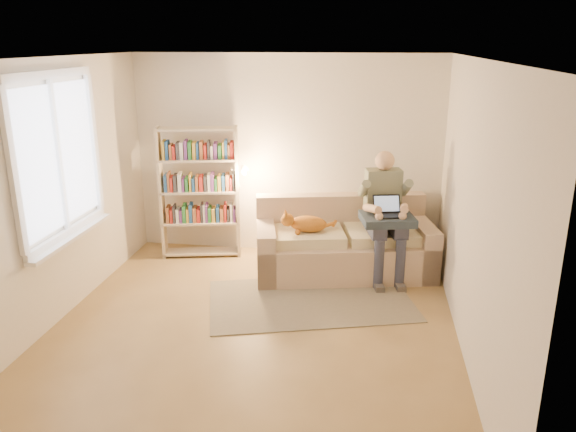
% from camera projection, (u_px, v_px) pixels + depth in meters
% --- Properties ---
extents(floor, '(4.50, 4.50, 0.00)m').
position_uv_depth(floor, '(252.00, 330.00, 5.57)').
color(floor, olive).
rests_on(floor, ground).
extents(ceiling, '(4.00, 4.50, 0.02)m').
position_uv_depth(ceiling, '(246.00, 58.00, 4.79)').
color(ceiling, white).
rests_on(ceiling, wall_back).
extents(wall_left, '(0.02, 4.50, 2.60)m').
position_uv_depth(wall_left, '(48.00, 196.00, 5.46)').
color(wall_left, silver).
rests_on(wall_left, floor).
extents(wall_right, '(0.02, 4.50, 2.60)m').
position_uv_depth(wall_right, '(474.00, 214.00, 4.90)').
color(wall_right, silver).
rests_on(wall_right, floor).
extents(wall_back, '(4.00, 0.02, 2.60)m').
position_uv_depth(wall_back, '(286.00, 156.00, 7.30)').
color(wall_back, silver).
rests_on(wall_back, floor).
extents(wall_front, '(4.00, 0.02, 2.60)m').
position_uv_depth(wall_front, '(162.00, 319.00, 3.05)').
color(wall_front, silver).
rests_on(wall_front, floor).
extents(window, '(0.12, 1.52, 1.69)m').
position_uv_depth(window, '(63.00, 184.00, 5.61)').
color(window, white).
rests_on(window, wall_left).
extents(sofa, '(2.27, 1.38, 0.90)m').
position_uv_depth(sofa, '(344.00, 246.00, 6.88)').
color(sofa, '#CAAE8F').
rests_on(sofa, floor).
extents(person, '(0.53, 0.73, 1.51)m').
position_uv_depth(person, '(385.00, 208.00, 6.60)').
color(person, gray).
rests_on(person, sofa).
extents(cat, '(0.64, 0.33, 0.24)m').
position_uv_depth(cat, '(303.00, 224.00, 6.62)').
color(cat, orange).
rests_on(cat, sofa).
extents(blanket, '(0.68, 0.60, 0.09)m').
position_uv_depth(blanket, '(389.00, 219.00, 6.49)').
color(blanket, '#24313F').
rests_on(blanket, person).
extents(laptop, '(0.37, 0.35, 0.26)m').
position_uv_depth(laptop, '(389.00, 210.00, 6.47)').
color(laptop, black).
rests_on(laptop, blanket).
extents(bookshelf, '(1.17, 0.47, 1.71)m').
position_uv_depth(bookshelf, '(200.00, 186.00, 7.23)').
color(bookshelf, '#C4B394').
rests_on(bookshelf, floor).
extents(rug, '(2.47, 1.85, 0.01)m').
position_uv_depth(rug, '(311.00, 300.00, 6.18)').
color(rug, gray).
rests_on(rug, floor).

